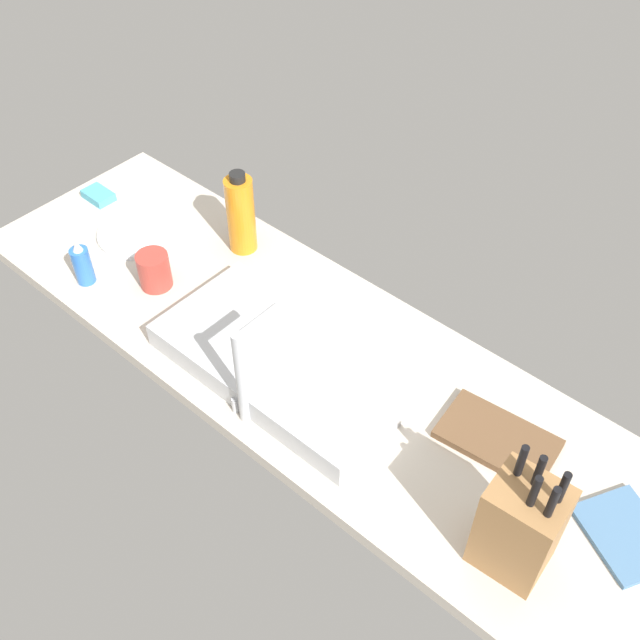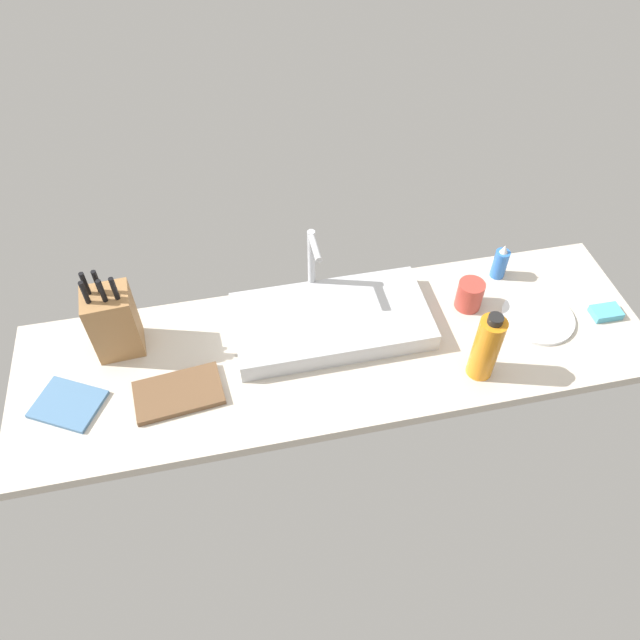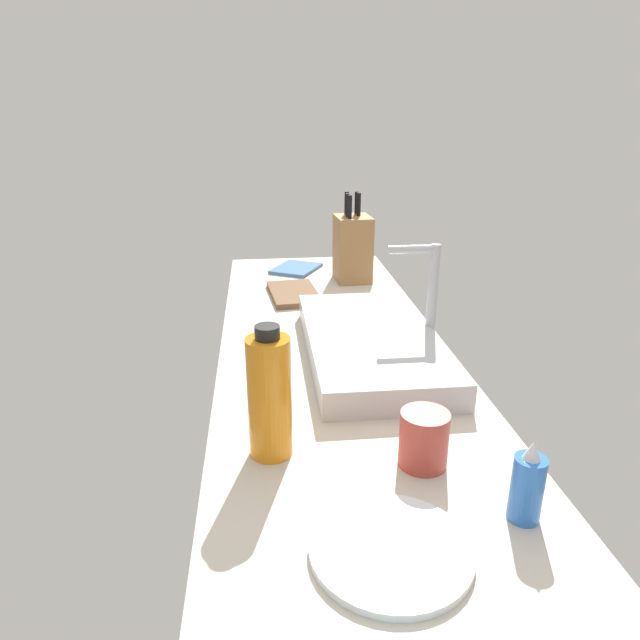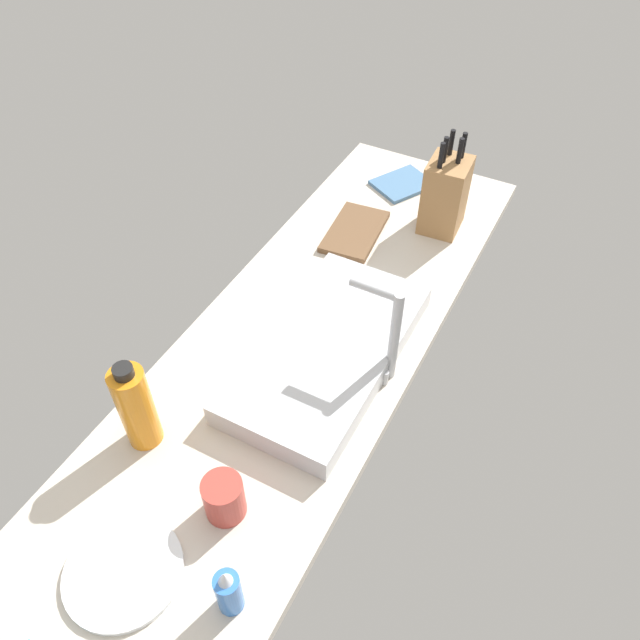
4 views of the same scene
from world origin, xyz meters
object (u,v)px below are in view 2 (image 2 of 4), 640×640
(coffee_mug, at_px, (470,295))
(soap_bottle, at_px, (500,263))
(faucet, at_px, (313,262))
(knife_block, at_px, (113,321))
(dish_towel, at_px, (68,404))
(dish_sponge, at_px, (606,312))
(cutting_board, at_px, (179,393))
(dinner_plate, at_px, (538,317))
(water_bottle, at_px, (486,347))
(sink_basin, at_px, (332,321))

(coffee_mug, bearing_deg, soap_bottle, 36.87)
(faucet, relative_size, coffee_mug, 2.71)
(knife_block, distance_m, dish_towel, 0.26)
(dish_sponge, bearing_deg, knife_block, 173.08)
(cutting_board, distance_m, coffee_mug, 0.93)
(dinner_plate, bearing_deg, knife_block, 173.20)
(coffee_mug, bearing_deg, dinner_plate, -26.65)
(knife_block, bearing_deg, cutting_board, -57.41)
(cutting_board, bearing_deg, water_bottle, -6.28)
(dish_towel, bearing_deg, soap_bottle, 10.01)
(dinner_plate, bearing_deg, coffee_mug, 153.35)
(dinner_plate, distance_m, coffee_mug, 0.22)
(cutting_board, height_order, soap_bottle, soap_bottle)
(cutting_board, relative_size, coffee_mug, 2.49)
(water_bottle, xyz_separation_m, dish_sponge, (0.47, 0.13, -0.10))
(dish_sponge, bearing_deg, dinner_plate, 172.36)
(knife_block, xyz_separation_m, cutting_board, (0.16, -0.21, -0.10))
(knife_block, relative_size, dish_towel, 1.67)
(sink_basin, xyz_separation_m, cutting_board, (-0.47, -0.16, -0.02))
(faucet, bearing_deg, water_bottle, -43.42)
(knife_block, xyz_separation_m, soap_bottle, (1.22, 0.06, -0.06))
(sink_basin, distance_m, dinner_plate, 0.64)
(faucet, distance_m, dish_sponge, 0.93)
(sink_basin, relative_size, faucet, 2.24)
(knife_block, xyz_separation_m, dish_towel, (-0.15, -0.18, -0.11))
(water_bottle, distance_m, dish_sponge, 0.50)
(soap_bottle, height_order, water_bottle, water_bottle)
(soap_bottle, relative_size, dish_towel, 0.74)
(faucet, relative_size, cutting_board, 1.09)
(knife_block, bearing_deg, dish_sponge, -10.74)
(knife_block, bearing_deg, faucet, 4.16)
(dinner_plate, relative_size, dish_sponge, 2.48)
(sink_basin, bearing_deg, water_bottle, -33.21)
(water_bottle, bearing_deg, coffee_mug, 76.43)
(dinner_plate, relative_size, coffee_mug, 2.29)
(sink_basin, relative_size, dish_towel, 3.33)
(dish_towel, bearing_deg, sink_basin, 9.35)
(knife_block, relative_size, dish_sponge, 3.29)
(cutting_board, xyz_separation_m, soap_bottle, (1.06, 0.27, 0.05))
(water_bottle, distance_m, coffee_mug, 0.27)
(soap_bottle, bearing_deg, dinner_plate, -76.84)
(dish_towel, bearing_deg, dish_sponge, 0.14)
(faucet, relative_size, dinner_plate, 1.18)
(faucet, xyz_separation_m, dish_sponge, (0.88, -0.26, -0.14))
(faucet, xyz_separation_m, coffee_mug, (0.47, -0.14, -0.10))
(faucet, bearing_deg, knife_block, -172.02)
(knife_block, height_order, soap_bottle, knife_block)
(water_bottle, bearing_deg, dish_sponge, 14.91)
(faucet, distance_m, dish_towel, 0.81)
(soap_bottle, distance_m, dinner_plate, 0.22)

